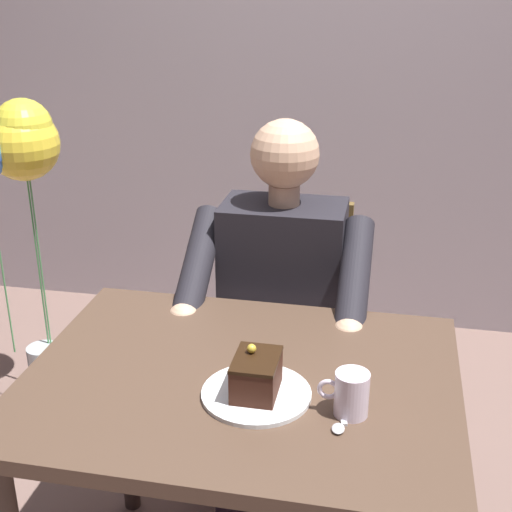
{
  "coord_description": "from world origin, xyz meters",
  "views": [
    {
      "loc": [
        -0.3,
        1.31,
        1.57
      ],
      "look_at": [
        -0.02,
        -0.1,
        0.97
      ],
      "focal_mm": 49.0,
      "sensor_mm": 36.0,
      "label": 1
    }
  ],
  "objects_px": {
    "seated_person": "(278,317)",
    "cake_slice": "(256,375)",
    "dining_table": "(241,410)",
    "balloon_display": "(18,165)",
    "chair": "(287,328)",
    "coffee_cup": "(351,393)",
    "dessert_spoon": "(340,419)"
  },
  "relations": [
    {
      "from": "chair",
      "to": "coffee_cup",
      "type": "bearing_deg",
      "value": 107.9
    },
    {
      "from": "cake_slice",
      "to": "dessert_spoon",
      "type": "relative_size",
      "value": 0.87
    },
    {
      "from": "chair",
      "to": "coffee_cup",
      "type": "height_order",
      "value": "chair"
    },
    {
      "from": "dining_table",
      "to": "coffee_cup",
      "type": "xyz_separation_m",
      "value": [
        -0.25,
        0.1,
        0.14
      ]
    },
    {
      "from": "seated_person",
      "to": "coffee_cup",
      "type": "relative_size",
      "value": 11.18
    },
    {
      "from": "seated_person",
      "to": "balloon_display",
      "type": "height_order",
      "value": "seated_person"
    },
    {
      "from": "dining_table",
      "to": "dessert_spoon",
      "type": "relative_size",
      "value": 6.77
    },
    {
      "from": "balloon_display",
      "to": "cake_slice",
      "type": "bearing_deg",
      "value": 138.55
    },
    {
      "from": "seated_person",
      "to": "dessert_spoon",
      "type": "bearing_deg",
      "value": 110.27
    },
    {
      "from": "chair",
      "to": "cake_slice",
      "type": "distance_m",
      "value": 0.81
    },
    {
      "from": "seated_person",
      "to": "balloon_display",
      "type": "bearing_deg",
      "value": -18.75
    },
    {
      "from": "coffee_cup",
      "to": "balloon_display",
      "type": "xyz_separation_m",
      "value": [
        1.23,
        -0.93,
        0.16
      ]
    },
    {
      "from": "dining_table",
      "to": "cake_slice",
      "type": "xyz_separation_m",
      "value": [
        -0.05,
        0.07,
        0.15
      ]
    },
    {
      "from": "chair",
      "to": "coffee_cup",
      "type": "distance_m",
      "value": 0.87
    },
    {
      "from": "dining_table",
      "to": "seated_person",
      "type": "distance_m",
      "value": 0.5
    },
    {
      "from": "chair",
      "to": "dining_table",
      "type": "bearing_deg",
      "value": 90.0
    },
    {
      "from": "coffee_cup",
      "to": "dining_table",
      "type": "bearing_deg",
      "value": -21.23
    },
    {
      "from": "dessert_spoon",
      "to": "dining_table",
      "type": "bearing_deg",
      "value": -28.67
    },
    {
      "from": "coffee_cup",
      "to": "cake_slice",
      "type": "bearing_deg",
      "value": -7.12
    },
    {
      "from": "seated_person",
      "to": "chair",
      "type": "bearing_deg",
      "value": -90.0
    },
    {
      "from": "dessert_spoon",
      "to": "balloon_display",
      "type": "xyz_separation_m",
      "value": [
        1.21,
        -0.96,
        0.21
      ]
    },
    {
      "from": "dining_table",
      "to": "coffee_cup",
      "type": "height_order",
      "value": "coffee_cup"
    },
    {
      "from": "chair",
      "to": "coffee_cup",
      "type": "xyz_separation_m",
      "value": [
        -0.25,
        0.78,
        0.29
      ]
    },
    {
      "from": "dining_table",
      "to": "coffee_cup",
      "type": "relative_size",
      "value": 9.15
    },
    {
      "from": "seated_person",
      "to": "cake_slice",
      "type": "relative_size",
      "value": 9.51
    },
    {
      "from": "chair",
      "to": "seated_person",
      "type": "distance_m",
      "value": 0.22
    },
    {
      "from": "seated_person",
      "to": "dessert_spoon",
      "type": "height_order",
      "value": "seated_person"
    },
    {
      "from": "dining_table",
      "to": "balloon_display",
      "type": "distance_m",
      "value": 1.32
    },
    {
      "from": "balloon_display",
      "to": "dining_table",
      "type": "bearing_deg",
      "value": 139.47
    },
    {
      "from": "dining_table",
      "to": "cake_slice",
      "type": "relative_size",
      "value": 7.78
    },
    {
      "from": "dining_table",
      "to": "seated_person",
      "type": "height_order",
      "value": "seated_person"
    },
    {
      "from": "cake_slice",
      "to": "balloon_display",
      "type": "bearing_deg",
      "value": -41.45
    }
  ]
}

